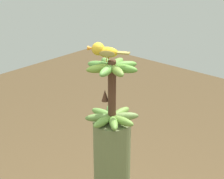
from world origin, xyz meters
name	(u,v)px	position (x,y,z in m)	size (l,w,h in m)	color
banana_bunch	(112,93)	(0.00, 0.00, 1.36)	(0.28, 0.28, 0.33)	#4C2D1E
perched_bird	(104,51)	(0.03, 0.02, 1.57)	(0.20, 0.11, 0.09)	#C68933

